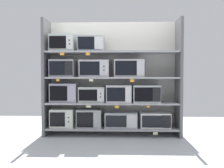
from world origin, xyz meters
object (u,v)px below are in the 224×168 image
microwave_0 (63,118)px  microwave_2 (121,120)px  microwave_6 (119,94)px  microwave_7 (146,94)px  microwave_4 (64,93)px  microwave_11 (63,43)px  microwave_9 (95,69)px  microwave_8 (63,68)px  microwave_1 (90,118)px  microwave_3 (155,120)px  microwave_5 (92,94)px  microwave_10 (129,68)px  microwave_12 (91,44)px

microwave_0 → microwave_2: microwave_0 is taller
microwave_6 → microwave_7: (0.49, -0.00, -0.00)m
microwave_2 → microwave_4: 1.14m
microwave_11 → microwave_9: bearing=-0.0°
microwave_8 → microwave_1: bearing=-0.0°
microwave_3 → microwave_2: bearing=180.0°
microwave_0 → microwave_3: bearing=-0.0°
microwave_7 → microwave_4: bearing=180.0°
microwave_2 → microwave_11: 1.74m
microwave_5 → microwave_6: microwave_6 is taller
microwave_2 → microwave_10: size_ratio=1.09×
microwave_6 → microwave_0: bearing=-180.0°
microwave_8 → microwave_4: bearing=0.1°
microwave_2 → microwave_12: bearing=-180.0°
microwave_5 → microwave_11: 1.06m
microwave_0 → microwave_8: bearing=-0.7°
microwave_3 → microwave_10: size_ratio=1.00×
microwave_7 → microwave_9: microwave_9 is taller
microwave_11 → microwave_12: microwave_11 is taller
microwave_6 → microwave_9: size_ratio=0.84×
microwave_2 → microwave_9: size_ratio=1.09×
microwave_3 → microwave_12: microwave_12 is taller
microwave_5 → microwave_10: size_ratio=0.88×
microwave_9 → microwave_3: bearing=0.0°
microwave_2 → microwave_12: size_ratio=1.24×
microwave_10 → microwave_12: microwave_12 is taller
microwave_0 → microwave_11: bearing=1.2°
microwave_0 → microwave_7: size_ratio=0.88×
microwave_6 → microwave_11: microwave_11 is taller
microwave_3 → microwave_6: (-0.65, 0.00, 0.48)m
microwave_5 → microwave_11: bearing=-180.0°
microwave_1 → microwave_4: 0.65m
microwave_12 → microwave_6: bearing=0.0°
microwave_1 → microwave_4: bearing=180.0°
microwave_12 → microwave_5: bearing=1.2°
microwave_5 → microwave_9: 0.47m
microwave_2 → microwave_10: microwave_10 is taller
microwave_5 → microwave_6: size_ratio=1.05×
microwave_8 → microwave_0: bearing=179.3°
microwave_9 → microwave_12: (-0.06, 0.00, 0.44)m
microwave_4 → microwave_0: bearing=179.9°
microwave_1 → microwave_5: (0.04, 0.00, 0.43)m
microwave_4 → microwave_3: bearing=0.0°
microwave_3 → microwave_4: 1.72m
microwave_7 → microwave_8: size_ratio=1.10×
microwave_2 → microwave_11: microwave_11 is taller
microwave_4 → microwave_12: microwave_12 is taller
microwave_5 → microwave_10: (0.67, -0.00, 0.47)m
microwave_7 → microwave_9: size_ratio=0.91×
microwave_5 → microwave_0: bearing=-180.0°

